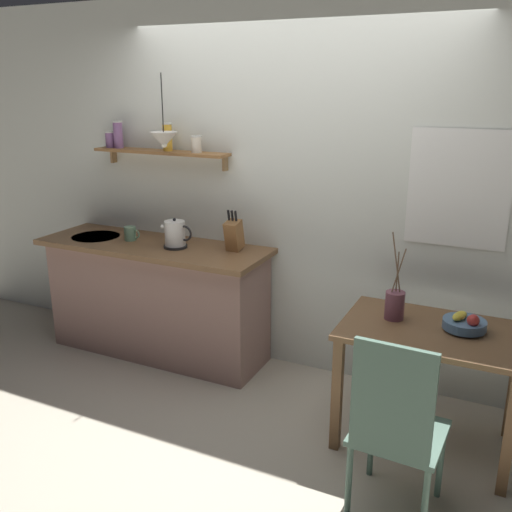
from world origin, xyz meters
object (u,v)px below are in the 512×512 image
fruit_bowl (465,323)px  twig_vase (395,304)px  dining_table (431,348)px  dining_chair_near (396,425)px  knife_block (234,235)px  pendant_lamp (164,140)px  electric_kettle (175,235)px  coffee_mug_by_sink (131,234)px

fruit_bowl → twig_vase: twig_vase is taller
dining_table → dining_chair_near: dining_chair_near is taller
knife_block → pendant_lamp: 0.84m
dining_chair_near → knife_block: (-1.45, 1.12, 0.50)m
fruit_bowl → knife_block: (-1.65, 0.35, 0.25)m
fruit_bowl → dining_chair_near: bearing=-104.6°
dining_table → fruit_bowl: bearing=17.6°
dining_chair_near → twig_vase: twig_vase is taller
fruit_bowl → electric_kettle: size_ratio=0.93×
pendant_lamp → fruit_bowl: bearing=-5.9°
twig_vase → electric_kettle: 1.71m
dining_chair_near → fruit_bowl: 0.84m
pendant_lamp → electric_kettle: bearing=11.5°
twig_vase → pendant_lamp: 1.96m
knife_block → coffee_mug_by_sink: (-0.86, -0.09, -0.07)m
fruit_bowl → dining_table: bearing=-162.4°
knife_block → pendant_lamp: pendant_lamp is taller
electric_kettle → pendant_lamp: 0.70m
knife_block → coffee_mug_by_sink: size_ratio=2.26×
twig_vase → coffee_mug_by_sink: bearing=173.3°
coffee_mug_by_sink → dining_table: bearing=-7.4°
dining_chair_near → fruit_bowl: (0.20, 0.78, 0.25)m
fruit_bowl → twig_vase: (-0.40, 0.00, 0.05)m
electric_kettle → dining_chair_near: bearing=-28.2°
twig_vase → fruit_bowl: bearing=-0.4°
dining_table → twig_vase: bearing=167.0°
electric_kettle → knife_block: bearing=14.8°
fruit_bowl → coffee_mug_by_sink: coffee_mug_by_sink is taller
coffee_mug_by_sink → dining_chair_near: bearing=-24.0°
dining_table → dining_chair_near: 0.73m
dining_table → fruit_bowl: 0.24m
dining_table → knife_block: (-1.49, 0.40, 0.41)m
dining_table → fruit_bowl: fruit_bowl is taller
electric_kettle → coffee_mug_by_sink: 0.43m
knife_block → coffee_mug_by_sink: bearing=-173.8°
coffee_mug_by_sink → pendant_lamp: 0.83m
dining_chair_near → coffee_mug_by_sink: (-2.31, 1.03, 0.43)m
dining_table → twig_vase: (-0.24, 0.05, 0.21)m
fruit_bowl → pendant_lamp: bearing=174.1°
electric_kettle → coffee_mug_by_sink: size_ratio=1.91×
fruit_bowl → coffee_mug_by_sink: bearing=174.3°
knife_block → coffee_mug_by_sink: 0.87m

